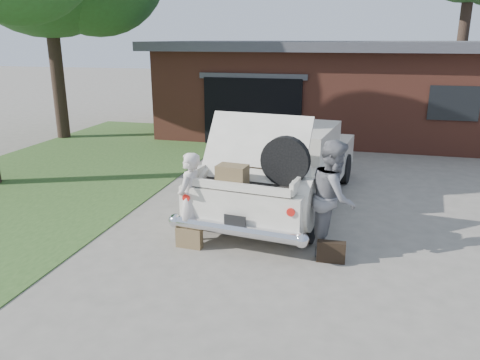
# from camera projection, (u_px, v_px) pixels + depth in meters

# --- Properties ---
(ground) EXTENTS (90.00, 90.00, 0.00)m
(ground) POSITION_uv_depth(u_px,v_px,m) (231.00, 254.00, 7.68)
(ground) COLOR gray
(ground) RESTS_ON ground
(grass_strip) EXTENTS (6.00, 16.00, 0.02)m
(grass_strip) POSITION_uv_depth(u_px,v_px,m) (53.00, 179.00, 11.78)
(grass_strip) COLOR #2D4C1E
(grass_strip) RESTS_ON ground
(house) EXTENTS (12.80, 7.80, 3.30)m
(house) POSITION_uv_depth(u_px,v_px,m) (337.00, 86.00, 17.59)
(house) COLOR brown
(house) RESTS_ON ground
(sedan) EXTENTS (2.84, 5.86, 2.14)m
(sedan) POSITION_uv_depth(u_px,v_px,m) (284.00, 165.00, 9.87)
(sedan) COLOR white
(sedan) RESTS_ON ground
(woman_left) EXTENTS (0.42, 0.61, 1.60)m
(woman_left) POSITION_uv_depth(u_px,v_px,m) (190.00, 199.00, 7.88)
(woman_left) COLOR silver
(woman_left) RESTS_ON ground
(woman_right) EXTENTS (0.75, 0.94, 1.88)m
(woman_right) POSITION_uv_depth(u_px,v_px,m) (333.00, 197.00, 7.56)
(woman_right) COLOR slate
(woman_right) RESTS_ON ground
(suitcase_left) EXTENTS (0.46, 0.17, 0.35)m
(suitcase_left) POSITION_uv_depth(u_px,v_px,m) (189.00, 238.00, 7.89)
(suitcase_left) COLOR olive
(suitcase_left) RESTS_ON ground
(suitcase_right) EXTENTS (0.45, 0.16, 0.35)m
(suitcase_right) POSITION_uv_depth(u_px,v_px,m) (331.00, 252.00, 7.37)
(suitcase_right) COLOR black
(suitcase_right) RESTS_ON ground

